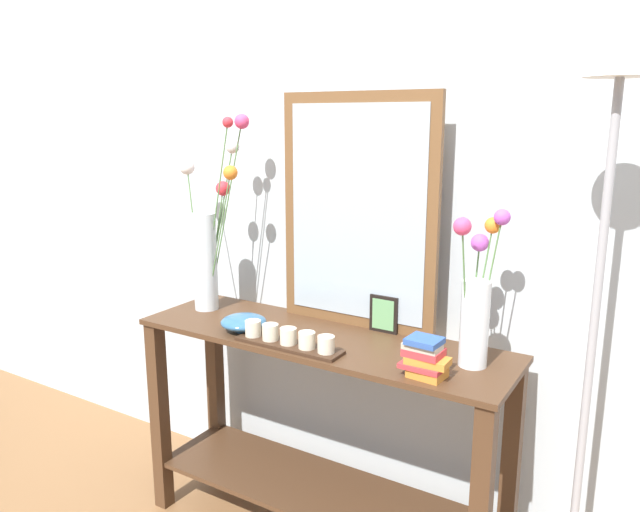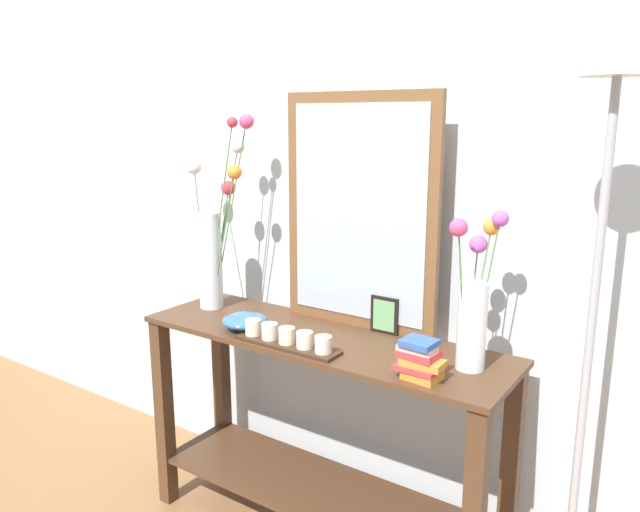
{
  "view_description": "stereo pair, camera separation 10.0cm",
  "coord_description": "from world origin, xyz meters",
  "px_view_note": "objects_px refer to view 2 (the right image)",
  "views": [
    {
      "loc": [
        1.07,
        -1.74,
        1.56
      ],
      "look_at": [
        0.0,
        0.0,
        1.1
      ],
      "focal_mm": 34.42,
      "sensor_mm": 36.0,
      "label": 1
    },
    {
      "loc": [
        1.16,
        -1.69,
        1.56
      ],
      "look_at": [
        0.0,
        0.0,
        1.1
      ],
      "focal_mm": 34.42,
      "sensor_mm": 36.0,
      "label": 2
    }
  ],
  "objects_px": {
    "decorative_bowl": "(245,321)",
    "floor_lamp": "(598,264)",
    "mirror_leaning": "(359,213)",
    "candle_tray": "(287,339)",
    "console_table": "(320,419)",
    "tall_vase_left": "(214,238)",
    "book_stack": "(420,360)",
    "picture_frame_small": "(385,315)",
    "vase_right": "(474,306)"
  },
  "relations": [
    {
      "from": "console_table",
      "to": "mirror_leaning",
      "type": "distance_m",
      "value": 0.76
    },
    {
      "from": "candle_tray",
      "to": "decorative_bowl",
      "type": "distance_m",
      "value": 0.23
    },
    {
      "from": "candle_tray",
      "to": "floor_lamp",
      "type": "bearing_deg",
      "value": 8.69
    },
    {
      "from": "mirror_leaning",
      "to": "vase_right",
      "type": "distance_m",
      "value": 0.56
    },
    {
      "from": "picture_frame_small",
      "to": "decorative_bowl",
      "type": "bearing_deg",
      "value": -150.02
    },
    {
      "from": "decorative_bowl",
      "to": "mirror_leaning",
      "type": "bearing_deg",
      "value": 40.64
    },
    {
      "from": "mirror_leaning",
      "to": "tall_vase_left",
      "type": "height_order",
      "value": "mirror_leaning"
    },
    {
      "from": "console_table",
      "to": "book_stack",
      "type": "height_order",
      "value": "book_stack"
    },
    {
      "from": "mirror_leaning",
      "to": "book_stack",
      "type": "xyz_separation_m",
      "value": [
        0.4,
        -0.31,
        -0.36
      ]
    },
    {
      "from": "floor_lamp",
      "to": "candle_tray",
      "type": "bearing_deg",
      "value": -171.31
    },
    {
      "from": "console_table",
      "to": "candle_tray",
      "type": "distance_m",
      "value": 0.38
    },
    {
      "from": "candle_tray",
      "to": "decorative_bowl",
      "type": "xyz_separation_m",
      "value": [
        -0.23,
        0.05,
        0.0
      ]
    },
    {
      "from": "mirror_leaning",
      "to": "floor_lamp",
      "type": "bearing_deg",
      "value": -12.3
    },
    {
      "from": "vase_right",
      "to": "decorative_bowl",
      "type": "relative_size",
      "value": 2.97
    },
    {
      "from": "mirror_leaning",
      "to": "decorative_bowl",
      "type": "height_order",
      "value": "mirror_leaning"
    },
    {
      "from": "tall_vase_left",
      "to": "decorative_bowl",
      "type": "height_order",
      "value": "tall_vase_left"
    },
    {
      "from": "console_table",
      "to": "tall_vase_left",
      "type": "xyz_separation_m",
      "value": [
        -0.55,
        0.05,
        0.61
      ]
    },
    {
      "from": "mirror_leaning",
      "to": "picture_frame_small",
      "type": "distance_m",
      "value": 0.38
    },
    {
      "from": "tall_vase_left",
      "to": "candle_tray",
      "type": "xyz_separation_m",
      "value": [
        0.51,
        -0.19,
        -0.26
      ]
    },
    {
      "from": "mirror_leaning",
      "to": "floor_lamp",
      "type": "xyz_separation_m",
      "value": [
        0.83,
        -0.18,
        -0.04
      ]
    },
    {
      "from": "book_stack",
      "to": "floor_lamp",
      "type": "distance_m",
      "value": 0.55
    },
    {
      "from": "vase_right",
      "to": "decorative_bowl",
      "type": "distance_m",
      "value": 0.83
    },
    {
      "from": "decorative_bowl",
      "to": "candle_tray",
      "type": "bearing_deg",
      "value": -12.16
    },
    {
      "from": "tall_vase_left",
      "to": "book_stack",
      "type": "xyz_separation_m",
      "value": [
        0.99,
        -0.18,
        -0.23
      ]
    },
    {
      "from": "decorative_bowl",
      "to": "floor_lamp",
      "type": "relative_size",
      "value": 0.09
    },
    {
      "from": "console_table",
      "to": "vase_right",
      "type": "height_order",
      "value": "vase_right"
    },
    {
      "from": "candle_tray",
      "to": "book_stack",
      "type": "bearing_deg",
      "value": 1.64
    },
    {
      "from": "console_table",
      "to": "vase_right",
      "type": "xyz_separation_m",
      "value": [
        0.54,
        0.03,
        0.52
      ]
    },
    {
      "from": "candle_tray",
      "to": "decorative_bowl",
      "type": "height_order",
      "value": "candle_tray"
    },
    {
      "from": "console_table",
      "to": "tall_vase_left",
      "type": "distance_m",
      "value": 0.82
    },
    {
      "from": "tall_vase_left",
      "to": "vase_right",
      "type": "relative_size",
      "value": 1.57
    },
    {
      "from": "mirror_leaning",
      "to": "picture_frame_small",
      "type": "height_order",
      "value": "mirror_leaning"
    },
    {
      "from": "vase_right",
      "to": "decorative_bowl",
      "type": "bearing_deg",
      "value": -171.01
    },
    {
      "from": "tall_vase_left",
      "to": "picture_frame_small",
      "type": "xyz_separation_m",
      "value": [
        0.72,
        0.11,
        -0.22
      ]
    },
    {
      "from": "mirror_leaning",
      "to": "book_stack",
      "type": "bearing_deg",
      "value": -37.79
    },
    {
      "from": "candle_tray",
      "to": "book_stack",
      "type": "xyz_separation_m",
      "value": [
        0.48,
        0.01,
        0.03
      ]
    },
    {
      "from": "book_stack",
      "to": "candle_tray",
      "type": "bearing_deg",
      "value": -178.36
    },
    {
      "from": "mirror_leaning",
      "to": "picture_frame_small",
      "type": "xyz_separation_m",
      "value": [
        0.12,
        -0.02,
        -0.35
      ]
    },
    {
      "from": "mirror_leaning",
      "to": "candle_tray",
      "type": "distance_m",
      "value": 0.51
    },
    {
      "from": "decorative_bowl",
      "to": "book_stack",
      "type": "distance_m",
      "value": 0.71
    },
    {
      "from": "tall_vase_left",
      "to": "floor_lamp",
      "type": "bearing_deg",
      "value": -2.21
    },
    {
      "from": "vase_right",
      "to": "picture_frame_small",
      "type": "relative_size",
      "value": 3.64
    },
    {
      "from": "console_table",
      "to": "candle_tray",
      "type": "height_order",
      "value": "candle_tray"
    },
    {
      "from": "decorative_bowl",
      "to": "floor_lamp",
      "type": "height_order",
      "value": "floor_lamp"
    },
    {
      "from": "candle_tray",
      "to": "decorative_bowl",
      "type": "relative_size",
      "value": 2.37
    },
    {
      "from": "tall_vase_left",
      "to": "mirror_leaning",
      "type": "bearing_deg",
      "value": 11.84
    },
    {
      "from": "tall_vase_left",
      "to": "book_stack",
      "type": "height_order",
      "value": "tall_vase_left"
    },
    {
      "from": "candle_tray",
      "to": "tall_vase_left",
      "type": "bearing_deg",
      "value": 159.17
    },
    {
      "from": "console_table",
      "to": "candle_tray",
      "type": "bearing_deg",
      "value": -103.57
    },
    {
      "from": "console_table",
      "to": "floor_lamp",
      "type": "relative_size",
      "value": 0.78
    }
  ]
}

